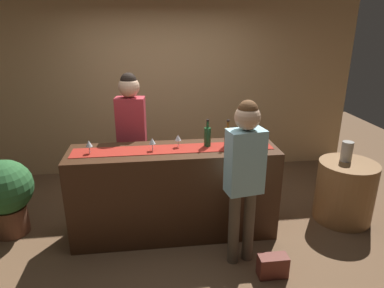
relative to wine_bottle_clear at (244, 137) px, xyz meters
name	(u,v)px	position (x,y,z in m)	size (l,w,h in m)	color
ground_plane	(175,231)	(-0.76, 0.01, -1.14)	(10.00, 10.00, 0.00)	brown
back_wall	(164,80)	(-0.76, 1.91, 0.31)	(6.00, 0.12, 2.90)	tan
bar_counter	(174,192)	(-0.76, 0.01, -0.62)	(2.23, 0.60, 1.02)	#3D2314
counter_runner_cloth	(174,149)	(-0.76, 0.01, -0.11)	(2.12, 0.28, 0.01)	maroon
wine_bottle_clear	(244,137)	(0.00, 0.00, 0.00)	(0.07, 0.07, 0.30)	#B2C6C1
wine_bottle_amber	(228,137)	(-0.18, 0.01, 0.00)	(0.07, 0.07, 0.30)	brown
wine_bottle_green	(207,137)	(-0.39, 0.05, 0.00)	(0.07, 0.07, 0.30)	#194723
wine_glass_near_customer	(152,141)	(-0.98, -0.01, -0.01)	(0.07, 0.07, 0.14)	silver
wine_glass_mid_counter	(89,144)	(-1.62, -0.01, -0.01)	(0.07, 0.07, 0.14)	silver
wine_glass_far_end	(178,138)	(-0.71, 0.06, -0.01)	(0.07, 0.07, 0.14)	silver
bartender	(131,128)	(-1.22, 0.59, -0.04)	(0.36, 0.25, 1.76)	#26262B
customer_sipping	(245,168)	(-0.14, -0.57, -0.11)	(0.37, 0.25, 1.67)	brown
round_side_table	(345,191)	(1.30, 0.04, -0.77)	(0.68, 0.68, 0.74)	olive
vase_on_side_table	(347,151)	(1.29, 0.11, -0.28)	(0.13, 0.13, 0.24)	#A8A399
potted_plant_tall	(6,193)	(-2.62, 0.23, -0.62)	(0.61, 0.61, 0.89)	brown
handbag	(273,266)	(0.10, -0.84, -1.03)	(0.28, 0.14, 0.22)	brown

